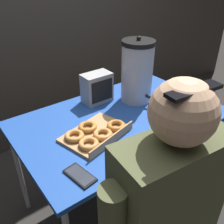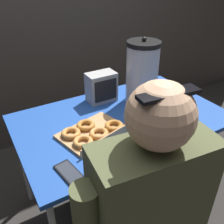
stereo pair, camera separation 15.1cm
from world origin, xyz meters
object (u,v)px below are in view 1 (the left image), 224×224
at_px(coffee_urn, 137,71).
at_px(cell_phone, 80,175).
at_px(donut_box, 95,133).
at_px(space_heater, 97,88).

xyz_separation_m(coffee_urn, cell_phone, (-0.70, -0.41, -0.20)).
bearing_deg(donut_box, cell_phone, -151.36).
bearing_deg(cell_phone, space_heater, 40.41).
height_order(donut_box, cell_phone, donut_box).
bearing_deg(cell_phone, donut_box, 33.79).
relative_size(coffee_urn, cell_phone, 2.65).
relative_size(coffee_urn, space_heater, 2.19).
xyz_separation_m(donut_box, cell_phone, (-0.23, -0.21, -0.01)).
relative_size(donut_box, cell_phone, 2.47).
bearing_deg(coffee_urn, space_heater, 148.49).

